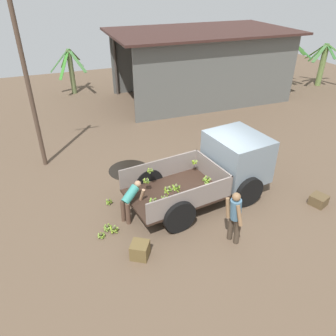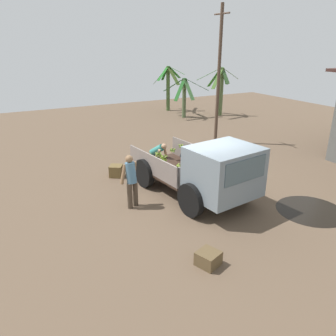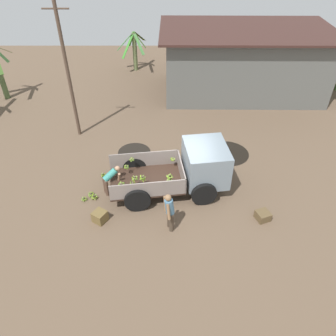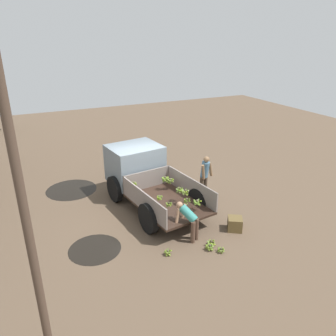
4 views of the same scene
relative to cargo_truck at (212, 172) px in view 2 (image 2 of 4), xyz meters
name	(u,v)px [view 2 (image 2 of 4)]	position (x,y,z in m)	size (l,w,h in m)	color
ground	(199,196)	(-0.56, -0.04, -1.05)	(36.00, 36.00, 0.00)	brown
mud_patch_0	(311,210)	(1.80, 2.39, -1.05)	(2.02, 2.02, 0.01)	black
mud_patch_1	(224,165)	(-2.59, 2.48, -1.05)	(1.55, 1.55, 0.01)	black
cargo_truck	(212,172)	(0.00, 0.00, 0.00)	(4.79, 2.69, 1.95)	#33231A
utility_pole	(219,75)	(-5.51, 4.08, 2.22)	(1.11, 0.16, 6.36)	#4D3A2E
banana_palm_1	(184,96)	(-11.32, 5.63, 0.37)	(2.32, 2.61, 2.57)	#4F623F
banana_palm_2	(220,90)	(-10.79, 8.15, 0.65)	(2.01, 2.40, 3.20)	#4F6439
banana_palm_3	(168,86)	(-13.98, 5.84, 0.69)	(2.16, 2.48, 3.17)	#435F2F
person_foreground_visitor	(131,179)	(-0.95, -2.25, -0.14)	(0.45, 0.63, 1.64)	#45382B
person_worker_loading	(157,154)	(-3.27, -0.28, -0.35)	(0.79, 0.72, 1.17)	brown
banana_bunch_on_ground_0	(172,161)	(-3.77, 0.65, -0.95)	(0.22, 0.23, 0.20)	brown
banana_bunch_on_ground_1	(142,163)	(-4.07, -0.56, -0.95)	(0.26, 0.26, 0.20)	brown
banana_bunch_on_ground_2	(140,165)	(-3.91, -0.72, -0.95)	(0.26, 0.26, 0.20)	#4B4330
banana_bunch_on_ground_3	(135,163)	(-4.30, -0.81, -0.97)	(0.24, 0.23, 0.15)	#4A4330
wooden_crate_0	(116,171)	(-3.49, -1.87, -0.84)	(0.45, 0.45, 0.43)	brown
wooden_crate_1	(208,258)	(2.49, -1.78, -0.89)	(0.47, 0.47, 0.33)	brown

